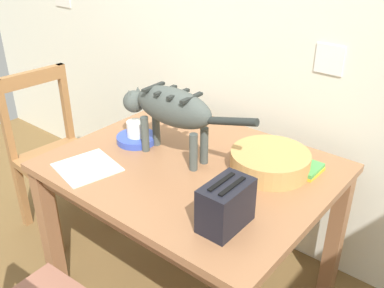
{
  "coord_description": "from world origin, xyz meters",
  "views": [
    {
      "loc": [
        1.15,
        -0.23,
        1.69
      ],
      "look_at": [
        0.12,
        1.04,
        0.84
      ],
      "focal_mm": 40.08,
      "sensor_mm": 36.0,
      "label": 1
    }
  ],
  "objects_px": {
    "dining_table": "(192,181)",
    "wicker_basket": "(270,161)",
    "book_stack": "(301,167)",
    "wooden_chair_far": "(56,156)",
    "coffee_mug": "(136,129)",
    "toaster": "(226,205)",
    "cat": "(170,109)",
    "magazine": "(87,167)",
    "saucer_bowl": "(137,139)"
  },
  "relations": [
    {
      "from": "dining_table",
      "to": "wicker_basket",
      "type": "xyz_separation_m",
      "value": [
        0.29,
        0.17,
        0.13
      ]
    },
    {
      "from": "book_stack",
      "to": "wicker_basket",
      "type": "xyz_separation_m",
      "value": [
        -0.1,
        -0.09,
        0.03
      ]
    },
    {
      "from": "book_stack",
      "to": "wooden_chair_far",
      "type": "height_order",
      "value": "wooden_chair_far"
    },
    {
      "from": "book_stack",
      "to": "wicker_basket",
      "type": "bearing_deg",
      "value": -138.79
    },
    {
      "from": "wicker_basket",
      "to": "wooden_chair_far",
      "type": "relative_size",
      "value": 0.36
    },
    {
      "from": "coffee_mug",
      "to": "toaster",
      "type": "relative_size",
      "value": 0.64
    },
    {
      "from": "toaster",
      "to": "book_stack",
      "type": "bearing_deg",
      "value": 86.48
    },
    {
      "from": "book_stack",
      "to": "toaster",
      "type": "height_order",
      "value": "toaster"
    },
    {
      "from": "cat",
      "to": "magazine",
      "type": "xyz_separation_m",
      "value": [
        -0.21,
        -0.32,
        -0.23
      ]
    },
    {
      "from": "cat",
      "to": "coffee_mug",
      "type": "height_order",
      "value": "cat"
    },
    {
      "from": "coffee_mug",
      "to": "magazine",
      "type": "distance_m",
      "value": 0.32
    },
    {
      "from": "saucer_bowl",
      "to": "toaster",
      "type": "relative_size",
      "value": 0.97
    },
    {
      "from": "wooden_chair_far",
      "to": "wicker_basket",
      "type": "bearing_deg",
      "value": 105.44
    },
    {
      "from": "toaster",
      "to": "coffee_mug",
      "type": "bearing_deg",
      "value": 160.07
    },
    {
      "from": "magazine",
      "to": "book_stack",
      "type": "height_order",
      "value": "book_stack"
    },
    {
      "from": "dining_table",
      "to": "toaster",
      "type": "bearing_deg",
      "value": -35.48
    },
    {
      "from": "cat",
      "to": "wooden_chair_far",
      "type": "bearing_deg",
      "value": 93.65
    },
    {
      "from": "saucer_bowl",
      "to": "coffee_mug",
      "type": "height_order",
      "value": "coffee_mug"
    },
    {
      "from": "wicker_basket",
      "to": "toaster",
      "type": "bearing_deg",
      "value": -80.67
    },
    {
      "from": "book_stack",
      "to": "wooden_chair_far",
      "type": "distance_m",
      "value": 1.44
    },
    {
      "from": "toaster",
      "to": "wooden_chair_far",
      "type": "distance_m",
      "value": 1.4
    },
    {
      "from": "magazine",
      "to": "wicker_basket",
      "type": "relative_size",
      "value": 0.72
    },
    {
      "from": "book_stack",
      "to": "cat",
      "type": "bearing_deg",
      "value": -153.84
    },
    {
      "from": "dining_table",
      "to": "saucer_bowl",
      "type": "relative_size",
      "value": 6.14
    },
    {
      "from": "coffee_mug",
      "to": "toaster",
      "type": "xyz_separation_m",
      "value": [
        0.7,
        -0.26,
        0.02
      ]
    },
    {
      "from": "cat",
      "to": "saucer_bowl",
      "type": "bearing_deg",
      "value": 90.0
    },
    {
      "from": "dining_table",
      "to": "wooden_chair_far",
      "type": "relative_size",
      "value": 1.25
    },
    {
      "from": "dining_table",
      "to": "cat",
      "type": "height_order",
      "value": "cat"
    },
    {
      "from": "wicker_basket",
      "to": "toaster",
      "type": "distance_m",
      "value": 0.43
    },
    {
      "from": "coffee_mug",
      "to": "book_stack",
      "type": "relative_size",
      "value": 0.76
    },
    {
      "from": "toaster",
      "to": "wooden_chair_far",
      "type": "bearing_deg",
      "value": 172.06
    },
    {
      "from": "saucer_bowl",
      "to": "wicker_basket",
      "type": "bearing_deg",
      "value": 15.03
    },
    {
      "from": "book_stack",
      "to": "wooden_chair_far",
      "type": "xyz_separation_m",
      "value": [
        -1.37,
        -0.33,
        -0.29
      ]
    },
    {
      "from": "saucer_bowl",
      "to": "coffee_mug",
      "type": "bearing_deg",
      "value": 0.0
    },
    {
      "from": "wicker_basket",
      "to": "toaster",
      "type": "height_order",
      "value": "toaster"
    },
    {
      "from": "dining_table",
      "to": "saucer_bowl",
      "type": "height_order",
      "value": "saucer_bowl"
    },
    {
      "from": "coffee_mug",
      "to": "toaster",
      "type": "height_order",
      "value": "toaster"
    },
    {
      "from": "cat",
      "to": "dining_table",
      "type": "bearing_deg",
      "value": -92.41
    },
    {
      "from": "magazine",
      "to": "wooden_chair_far",
      "type": "bearing_deg",
      "value": 172.08
    },
    {
      "from": "book_stack",
      "to": "toaster",
      "type": "distance_m",
      "value": 0.52
    },
    {
      "from": "dining_table",
      "to": "wooden_chair_far",
      "type": "height_order",
      "value": "wooden_chair_far"
    },
    {
      "from": "saucer_bowl",
      "to": "magazine",
      "type": "relative_size",
      "value": 0.79
    },
    {
      "from": "saucer_bowl",
      "to": "coffee_mug",
      "type": "distance_m",
      "value": 0.05
    },
    {
      "from": "magazine",
      "to": "book_stack",
      "type": "distance_m",
      "value": 0.92
    },
    {
      "from": "wooden_chair_far",
      "to": "dining_table",
      "type": "bearing_deg",
      "value": 98.91
    },
    {
      "from": "magazine",
      "to": "wooden_chair_far",
      "type": "distance_m",
      "value": 0.74
    },
    {
      "from": "saucer_bowl",
      "to": "wooden_chair_far",
      "type": "relative_size",
      "value": 0.2
    },
    {
      "from": "dining_table",
      "to": "wicker_basket",
      "type": "height_order",
      "value": "wicker_basket"
    },
    {
      "from": "dining_table",
      "to": "cat",
      "type": "xyz_separation_m",
      "value": [
        -0.13,
        0.0,
        0.32
      ]
    },
    {
      "from": "dining_table",
      "to": "toaster",
      "type": "xyz_separation_m",
      "value": [
        0.36,
        -0.26,
        0.17
      ]
    }
  ]
}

